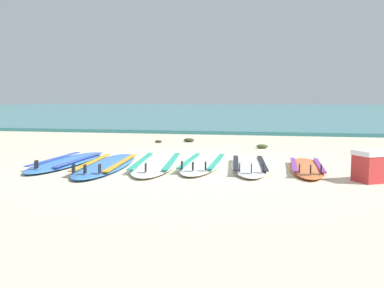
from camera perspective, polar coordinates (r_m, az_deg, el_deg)
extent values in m
plane|color=beige|center=(6.45, -0.73, -2.90)|extent=(80.00, 80.00, 0.00)
cube|color=teal|center=(41.93, 10.11, 4.55)|extent=(80.00, 60.00, 0.10)
ellipsoid|color=#3875CC|center=(6.94, -15.99, -2.22)|extent=(0.64, 2.31, 0.07)
cube|color=#334CB2|center=(7.02, -17.51, -1.83)|extent=(0.13, 1.61, 0.01)
cube|color=#334CB2|center=(6.84, -14.45, -1.94)|extent=(0.13, 1.61, 0.01)
cube|color=black|center=(6.14, -19.71, -2.52)|extent=(0.01, 0.09, 0.11)
ellipsoid|color=#3875CC|center=(6.47, -11.09, -2.68)|extent=(0.90, 2.50, 0.07)
cube|color=gold|center=(6.53, -12.96, -2.28)|extent=(0.29, 1.71, 0.01)
cube|color=gold|center=(6.41, -9.20, -2.36)|extent=(0.29, 1.71, 0.01)
cube|color=black|center=(5.56, -13.84, -3.21)|extent=(0.02, 0.09, 0.11)
cube|color=black|center=(5.67, -15.26, -3.07)|extent=(0.02, 0.09, 0.11)
cube|color=black|center=(5.56, -12.00, -3.16)|extent=(0.02, 0.09, 0.11)
ellipsoid|color=white|center=(6.52, -4.63, -2.52)|extent=(0.99, 2.58, 0.07)
cube|color=teal|center=(6.55, -6.59, -2.14)|extent=(0.34, 1.76, 0.01)
cube|color=teal|center=(6.49, -2.65, -2.18)|extent=(0.34, 1.76, 0.01)
cube|color=black|center=(5.55, -6.09, -3.08)|extent=(0.02, 0.09, 0.11)
ellipsoid|color=white|center=(6.50, 1.47, -2.53)|extent=(0.65, 2.29, 0.07)
cube|color=teal|center=(6.52, -0.31, -2.13)|extent=(0.13, 1.59, 0.01)
cube|color=teal|center=(6.46, 3.26, -2.22)|extent=(0.13, 1.59, 0.01)
cube|color=black|center=(5.62, 0.12, -2.93)|extent=(0.02, 0.09, 0.11)
cube|color=black|center=(5.71, -1.32, -2.80)|extent=(0.02, 0.09, 0.11)
cube|color=black|center=(5.65, 1.79, -2.88)|extent=(0.02, 0.09, 0.11)
ellipsoid|color=white|center=(6.34, 7.48, -2.80)|extent=(0.76, 2.15, 0.07)
cube|color=black|center=(6.33, 5.77, -2.42)|extent=(0.24, 1.47, 0.01)
cube|color=black|center=(6.34, 9.20, -2.44)|extent=(0.24, 1.47, 0.01)
cube|color=black|center=(5.51, 7.79, -3.16)|extent=(0.02, 0.09, 0.11)
cube|color=black|center=(5.57, 6.27, -3.05)|extent=(0.02, 0.09, 0.11)
cube|color=black|center=(5.58, 9.25, -3.08)|extent=(0.02, 0.09, 0.11)
ellipsoid|color=orange|center=(6.31, 14.76, -2.98)|extent=(0.51, 1.91, 0.07)
cube|color=purple|center=(6.29, 13.21, -2.59)|extent=(0.09, 1.33, 0.01)
cube|color=purple|center=(6.32, 16.32, -2.64)|extent=(0.09, 1.33, 0.01)
cube|color=black|center=(5.56, 15.27, -3.24)|extent=(0.01, 0.09, 0.11)
cube|color=black|center=(5.61, 13.89, -3.12)|extent=(0.01, 0.09, 0.11)
cube|color=black|center=(5.63, 16.55, -3.16)|extent=(0.01, 0.09, 0.11)
cube|color=red|center=(5.67, 22.75, -2.96)|extent=(0.53, 0.49, 0.32)
cube|color=white|center=(5.65, 22.83, -1.05)|extent=(0.55, 0.51, 0.06)
ellipsoid|color=#384723|center=(8.86, 9.17, -0.30)|extent=(0.23, 0.18, 0.08)
ellipsoid|color=#2D381E|center=(10.04, -0.41, 0.51)|extent=(0.25, 0.20, 0.09)
ellipsoid|color=#2D381E|center=(9.91, -4.42, 0.34)|extent=(0.16, 0.13, 0.06)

